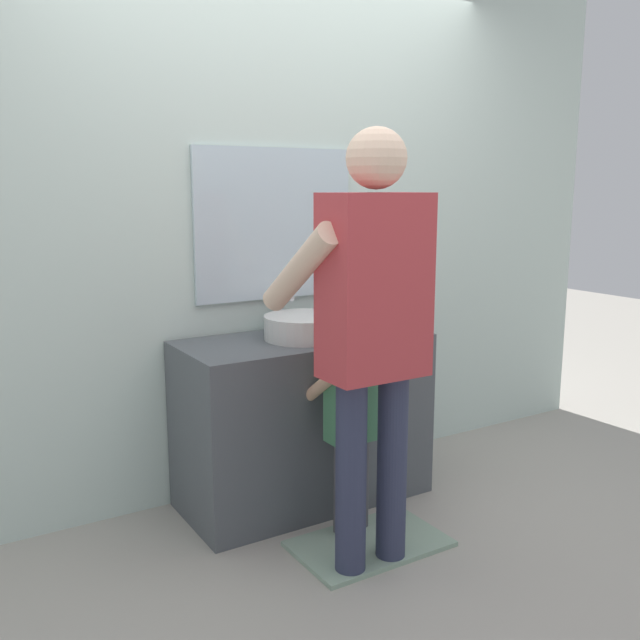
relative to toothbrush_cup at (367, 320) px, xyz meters
name	(u,v)px	position (x,y,z in m)	size (l,w,h in m)	color
ground_plane	(337,522)	(-0.35, -0.28, -0.86)	(14.00, 14.00, 0.00)	#9E998E
back_wall	(270,218)	(-0.35, 0.34, 0.49)	(4.40, 0.10, 2.70)	silver
vanity_cabinet	(304,419)	(-0.35, 0.02, -0.46)	(1.17, 0.54, 0.80)	#4C5156
sink_basin	(305,327)	(-0.35, 0.00, 0.00)	(0.39, 0.39, 0.11)	silver
faucet	(282,314)	(-0.35, 0.23, 0.03)	(0.18, 0.14, 0.18)	#B7BABF
toothbrush_cup	(367,320)	(0.00, 0.00, 0.00)	(0.07, 0.07, 0.21)	#D86666
bath_mat	(369,544)	(-0.35, -0.53, -0.85)	(0.64, 0.40, 0.02)	gray
child_toddler	(351,411)	(-0.35, -0.38, -0.30)	(0.29, 0.29, 0.93)	#47474C
adult_parent	(372,314)	(-0.44, -0.65, 0.17)	(0.53, 0.56, 1.71)	#2D334C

